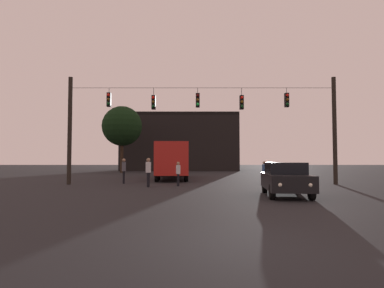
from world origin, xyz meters
name	(u,v)px	position (x,y,z in m)	size (l,w,h in m)	color
ground_plane	(198,178)	(0.00, 24.50, 0.00)	(168.00, 168.00, 0.00)	black
overhead_signal_span	(200,121)	(-0.09, 15.90, 4.28)	(18.22, 0.44, 7.28)	black
city_bus	(171,157)	(-2.40, 22.86, 1.87)	(2.95, 11.09, 3.00)	#B21E19
car_near_right	(284,178)	(3.56, 8.72, 0.80)	(2.26, 4.48, 1.52)	black
pedestrian_crossing_left	(147,170)	(-3.35, 13.79, 1.00)	(0.28, 0.39, 1.75)	black
pedestrian_crossing_center	(263,172)	(4.13, 15.68, 0.87)	(0.26, 0.37, 1.56)	black
pedestrian_crossing_right	(123,169)	(-5.44, 16.69, 0.99)	(0.34, 0.42, 1.74)	black
pedestrian_near_bus	(177,172)	(-1.56, 14.49, 0.85)	(0.29, 0.39, 1.53)	black
corner_building	(179,143)	(-2.62, 47.13, 4.45)	(18.04, 8.93, 8.90)	black
tree_left_silhouette	(121,126)	(-9.78, 36.41, 6.04)	(5.17, 5.17, 8.65)	#2D2116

